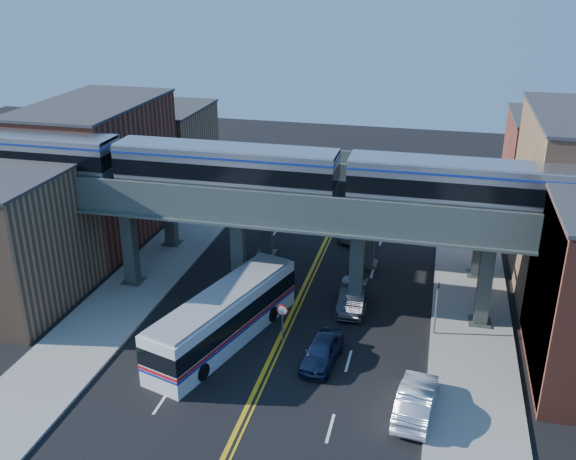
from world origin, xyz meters
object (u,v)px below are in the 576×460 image
object	(u,v)px
car_parked_curb	(416,400)
transit_bus	(224,317)
car_lane_a	(322,351)
car_lane_d	(355,218)
car_lane_b	(353,297)
car_lane_c	(358,226)
stop_sign	(282,317)
traffic_signal	(437,303)
transit_train	(225,168)

from	to	relation	value
car_parked_curb	transit_bus	bearing A→B (deg)	-14.52
car_lane_a	car_lane_d	xyz separation A→B (m)	(-1.13, 21.12, 0.03)
car_lane_b	car_lane_d	xyz separation A→B (m)	(-1.92, 14.34, -0.02)
car_lane_c	stop_sign	bearing A→B (deg)	-92.87
traffic_signal	car_lane_b	world-z (taller)	traffic_signal
transit_train	car_lane_a	xyz separation A→B (m)	(7.70, -6.48, -8.43)
car_lane_b	car_parked_curb	xyz separation A→B (m)	(4.71, -10.12, 0.03)
transit_train	car_lane_d	world-z (taller)	transit_train
car_lane_c	car_parked_curb	size ratio (longest dim) A/B	1.14
stop_sign	traffic_signal	world-z (taller)	traffic_signal
stop_sign	car_lane_a	world-z (taller)	stop_sign
transit_bus	car_lane_a	size ratio (longest dim) A/B	2.86
car_lane_d	transit_train	bearing A→B (deg)	-121.07
car_lane_c	car_lane_b	bearing A→B (deg)	-79.77
stop_sign	car_parked_curb	world-z (taller)	stop_sign
transit_train	car_lane_a	distance (m)	13.13
stop_sign	car_lane_c	size ratio (longest dim) A/B	0.46
car_lane_b	car_lane_d	size ratio (longest dim) A/B	0.90
transit_train	car_parked_curb	xyz separation A→B (m)	(13.19, -9.83, -8.35)
stop_sign	car_parked_curb	distance (m)	9.56
car_lane_d	car_lane_b	bearing A→B (deg)	-89.29
car_lane_d	car_parked_curb	bearing A→B (deg)	-81.75
stop_sign	car_lane_b	distance (m)	6.41
transit_bus	car_lane_d	bearing A→B (deg)	2.84
car_lane_b	car_lane_a	bearing A→B (deg)	-98.51
transit_bus	car_lane_a	distance (m)	6.28
stop_sign	car_lane_c	world-z (taller)	stop_sign
car_lane_a	car_parked_curb	bearing A→B (deg)	-25.52
traffic_signal	car_lane_c	distance (m)	16.28
traffic_signal	car_lane_b	xyz separation A→B (m)	(-5.41, 2.29, -1.50)
transit_bus	car_lane_b	xyz separation A→B (m)	(6.94, 5.89, -0.82)
traffic_signal	car_parked_curb	size ratio (longest dim) A/B	0.82
transit_bus	car_lane_d	distance (m)	20.86
car_parked_curb	car_lane_b	bearing A→B (deg)	-59.60
traffic_signal	transit_bus	bearing A→B (deg)	-163.78
transit_train	car_lane_d	size ratio (longest dim) A/B	8.38
car_lane_a	car_parked_curb	world-z (taller)	car_parked_curb
transit_train	car_parked_curb	distance (m)	18.45
stop_sign	car_lane_d	bearing A→B (deg)	85.42
car_parked_curb	car_lane_c	bearing A→B (deg)	-69.49
stop_sign	car_lane_a	xyz separation A→B (m)	(2.71, -1.48, -1.02)
car_lane_a	car_lane_b	size ratio (longest dim) A/B	0.90
car_lane_a	car_parked_curb	distance (m)	6.43
car_lane_c	car_lane_d	world-z (taller)	car_lane_c
car_lane_b	car_parked_curb	bearing A→B (deg)	-66.95
traffic_signal	car_parked_curb	bearing A→B (deg)	-95.11
car_lane_d	car_parked_curb	world-z (taller)	car_parked_curb
transit_bus	car_lane_a	world-z (taller)	transit_bus
car_lane_a	stop_sign	bearing A→B (deg)	157.10
transit_bus	transit_train	bearing A→B (deg)	32.19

